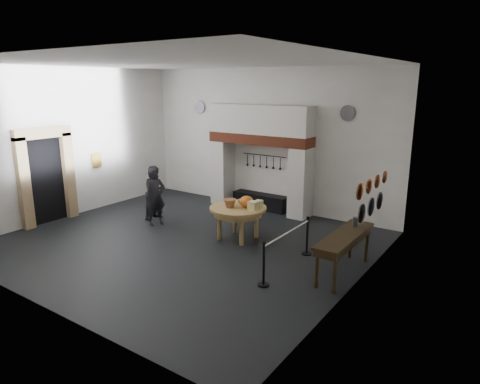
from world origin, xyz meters
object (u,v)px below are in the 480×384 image
Objects in this scene: visitor_near at (155,197)px; iron_range at (260,201)px; barrier_post_near at (264,265)px; visitor_far at (156,193)px; side_table at (345,236)px; work_table at (238,208)px; barrier_post_far at (307,237)px.

iron_range is at bearing -10.98° from visitor_near.
visitor_far is at bearing 158.62° from barrier_post_near.
side_table is at bearing 52.46° from barrier_post_near.
barrier_post_near is (2.98, -4.68, 0.20)m from iron_range.
iron_range is 2.96m from work_table.
iron_range is 2.11× the size of barrier_post_far.
work_table is at bearing -69.94° from iron_range.
visitor_near is at bearing 178.94° from side_table.
visitor_far is at bearing -179.62° from barrier_post_far.
iron_range is 1.27× the size of work_table.
work_table is at bearing -64.89° from visitor_near.
iron_range is at bearing -40.48° from visitor_far.
work_table is (1.00, -2.73, 0.59)m from iron_range.
barrier_post_near is at bearing -44.51° from work_table.
work_table is 1.66× the size of barrier_post_far.
visitor_near is 0.76× the size of side_table.
barrier_post_near is (1.98, -1.95, -0.39)m from work_table.
visitor_far reaches higher than barrier_post_far.
side_table is at bearing -98.17° from visitor_far.
barrier_post_near is at bearing -57.50° from iron_range.
visitor_far is (-3.04, 0.02, -0.02)m from work_table.
visitor_near is at bearing -138.45° from visitor_far.
visitor_near reaches higher than visitor_far.
iron_range is at bearing 141.89° from side_table.
barrier_post_near is (-1.12, -1.46, -0.42)m from side_table.
visitor_far reaches higher than iron_range.
barrier_post_far is at bearing 1.49° from work_table.
visitor_near is at bearing -117.86° from iron_range.
side_table is at bearing -38.11° from iron_range.
barrier_post_near reaches higher than iron_range.
iron_range is 1.16× the size of visitor_far.
side_table is (4.10, -3.22, 0.62)m from iron_range.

